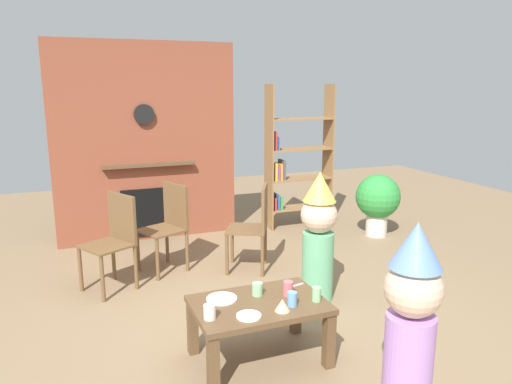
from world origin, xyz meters
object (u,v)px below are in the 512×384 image
object	(u,v)px
bookshelf	(295,163)
dining_chair_right	(255,223)
paper_plate_rear	(222,299)
child_with_cone_hat	(411,317)
dining_chair_left	(115,236)
paper_cup_near_right	(317,294)
coffee_table	(259,313)
potted_plant_tall	(378,199)
paper_cup_center	(210,312)
paper_plate_front	(249,316)
birthday_cake_slice	(282,305)
dining_chair_middle	(169,222)
paper_cup_far_right	(288,289)
paper_cup_far_left	(293,299)
child_in_pink	(318,233)
paper_cup_near_left	(257,289)

from	to	relation	value
bookshelf	dining_chair_right	world-z (taller)	bookshelf
bookshelf	paper_plate_rear	xyz separation A→B (m)	(-1.91, -2.78, -0.42)
child_with_cone_hat	dining_chair_left	world-z (taller)	child_with_cone_hat
paper_cup_near_right	paper_plate_rear	world-z (taller)	paper_cup_near_right
coffee_table	potted_plant_tall	distance (m)	3.26
paper_plate_rear	dining_chair_right	distance (m)	1.68
bookshelf	dining_chair_right	bearing A→B (deg)	-129.36
bookshelf	paper_cup_near_right	distance (m)	3.33
paper_cup_center	coffee_table	bearing A→B (deg)	15.50
paper_cup_near_right	coffee_table	bearing A→B (deg)	161.55
paper_cup_near_right	paper_plate_front	world-z (taller)	paper_cup_near_right
bookshelf	paper_plate_rear	world-z (taller)	bookshelf
birthday_cake_slice	child_with_cone_hat	distance (m)	0.85
paper_plate_front	potted_plant_tall	size ratio (longest dim) A/B	0.21
paper_plate_rear	dining_chair_middle	size ratio (longest dim) A/B	0.24
dining_chair_left	paper_plate_front	bearing A→B (deg)	80.79
paper_plate_rear	dining_chair_left	bearing A→B (deg)	110.34
birthday_cake_slice	dining_chair_right	world-z (taller)	dining_chair_right
paper_cup_far_right	dining_chair_middle	bearing A→B (deg)	103.29
paper_plate_front	child_with_cone_hat	distance (m)	1.01
birthday_cake_slice	child_with_cone_hat	world-z (taller)	child_with_cone_hat
bookshelf	paper_plate_front	size ratio (longest dim) A/B	11.58
paper_cup_far_left	paper_cup_far_right	xyz separation A→B (m)	(0.04, 0.16, 0.00)
paper_plate_rear	dining_chair_left	xyz separation A→B (m)	(-0.57, 1.53, 0.07)
coffee_table	paper_cup_near_right	world-z (taller)	paper_cup_near_right
paper_cup_near_right	paper_plate_rear	bearing A→B (deg)	156.44
birthday_cake_slice	child_in_pink	size ratio (longest dim) A/B	0.09
child_with_cone_hat	paper_plate_front	bearing A→B (deg)	12.46
paper_plate_rear	birthday_cake_slice	world-z (taller)	birthday_cake_slice
paper_plate_rear	paper_plate_front	bearing A→B (deg)	-74.80
dining_chair_left	potted_plant_tall	bearing A→B (deg)	159.30
bookshelf	paper_cup_center	world-z (taller)	bookshelf
dining_chair_middle	paper_cup_center	bearing A→B (deg)	62.49
paper_cup_center	potted_plant_tall	distance (m)	3.62
child_in_pink	dining_chair_middle	size ratio (longest dim) A/B	1.30
paper_cup_near_right	paper_cup_far_left	size ratio (longest dim) A/B	1.02
paper_cup_near_left	paper_cup_center	size ratio (longest dim) A/B	0.95
coffee_table	paper_plate_rear	bearing A→B (deg)	148.75
birthday_cake_slice	dining_chair_middle	bearing A→B (deg)	98.48
dining_chair_middle	dining_chair_left	bearing A→B (deg)	3.82
paper_cup_near_left	potted_plant_tall	bearing A→B (deg)	39.45
birthday_cake_slice	potted_plant_tall	xyz separation A→B (m)	(2.38, 2.30, -0.00)
child_in_pink	dining_chair_left	size ratio (longest dim) A/B	1.30
paper_cup_center	child_with_cone_hat	xyz separation A→B (m)	(0.97, -0.75, 0.14)
paper_cup_near_right	potted_plant_tall	size ratio (longest dim) A/B	0.13
paper_plate_front	child_in_pink	xyz separation A→B (m)	(1.00, 0.91, 0.17)
coffee_table	potted_plant_tall	size ratio (longest dim) A/B	1.15
dining_chair_middle	potted_plant_tall	xyz separation A→B (m)	(2.69, 0.17, -0.04)
birthday_cake_slice	child_with_cone_hat	xyz separation A→B (m)	(0.49, -0.68, 0.14)
child_with_cone_hat	dining_chair_middle	world-z (taller)	child_with_cone_hat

